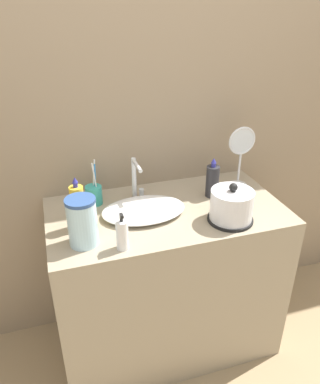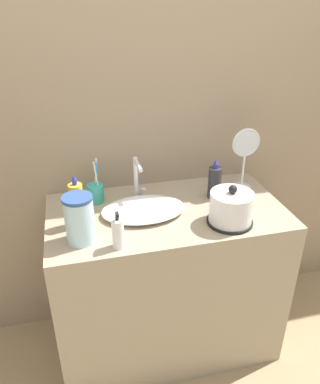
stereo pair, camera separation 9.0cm
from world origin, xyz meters
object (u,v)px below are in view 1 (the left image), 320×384
object	(u,v)px
faucet	(136,177)
electric_kettle	(231,207)
toothbrush_cup	(94,194)
shampoo_bottle	(78,207)
lotion_bottle	(122,235)
vanity_mirror	(241,153)
mouthwash_bottle	(212,181)
water_pitcher	(82,222)

from	to	relation	value
faucet	electric_kettle	bearing A→B (deg)	-42.48
toothbrush_cup	shampoo_bottle	size ratio (longest dim) A/B	0.94
lotion_bottle	vanity_mirror	size ratio (longest dim) A/B	0.50
mouthwash_bottle	vanity_mirror	bearing A→B (deg)	17.71
faucet	lotion_bottle	size ratio (longest dim) A/B	1.29
electric_kettle	toothbrush_cup	bearing A→B (deg)	148.95
vanity_mirror	faucet	bearing A→B (deg)	177.13
toothbrush_cup	lotion_bottle	bearing A→B (deg)	-82.48
shampoo_bottle	water_pitcher	world-z (taller)	shampoo_bottle
toothbrush_cup	vanity_mirror	xyz separation A→B (m)	(0.74, -0.04, 0.14)
electric_kettle	shampoo_bottle	bearing A→B (deg)	167.56
toothbrush_cup	lotion_bottle	size ratio (longest dim) A/B	1.38
faucet	lotion_bottle	bearing A→B (deg)	-111.80
faucet	mouthwash_bottle	distance (m)	0.37
electric_kettle	lotion_bottle	bearing A→B (deg)	-172.97
toothbrush_cup	faucet	bearing A→B (deg)	-3.87
lotion_bottle	water_pitcher	world-z (taller)	water_pitcher
electric_kettle	shampoo_bottle	distance (m)	0.66
water_pitcher	mouthwash_bottle	bearing A→B (deg)	18.30
electric_kettle	shampoo_bottle	xyz separation A→B (m)	(-0.64, 0.14, 0.03)
toothbrush_cup	shampoo_bottle	bearing A→B (deg)	-115.48
electric_kettle	toothbrush_cup	distance (m)	0.64
lotion_bottle	shampoo_bottle	xyz separation A→B (m)	(-0.14, 0.20, 0.04)
faucet	lotion_bottle	world-z (taller)	faucet
shampoo_bottle	mouthwash_bottle	world-z (taller)	shampoo_bottle
lotion_bottle	vanity_mirror	bearing A→B (deg)	27.13
electric_kettle	lotion_bottle	world-z (taller)	electric_kettle
mouthwash_bottle	electric_kettle	bearing A→B (deg)	-93.97
lotion_bottle	vanity_mirror	xyz separation A→B (m)	(0.69, 0.35, 0.12)
mouthwash_bottle	lotion_bottle	bearing A→B (deg)	-150.01
water_pitcher	electric_kettle	bearing A→B (deg)	-1.73
water_pitcher	faucet	bearing A→B (deg)	45.70
shampoo_bottle	vanity_mirror	bearing A→B (deg)	10.20
lotion_bottle	mouthwash_bottle	xyz separation A→B (m)	(0.52, 0.30, 0.02)
faucet	vanity_mirror	distance (m)	0.54
water_pitcher	lotion_bottle	bearing A→B (deg)	-30.02
shampoo_bottle	water_pitcher	size ratio (longest dim) A/B	1.18
faucet	water_pitcher	bearing A→B (deg)	-134.30
faucet	shampoo_bottle	xyz separation A→B (m)	(-0.29, -0.18, -0.02)
electric_kettle	water_pitcher	bearing A→B (deg)	178.27
vanity_mirror	water_pitcher	size ratio (longest dim) A/B	1.59
mouthwash_bottle	water_pitcher	size ratio (longest dim) A/B	0.99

